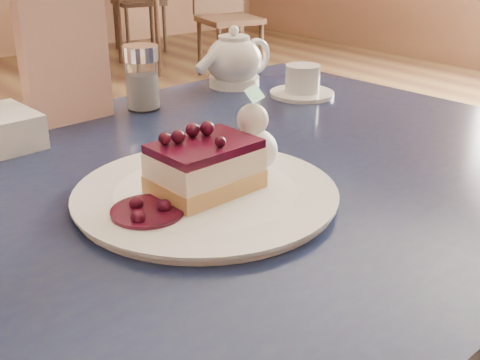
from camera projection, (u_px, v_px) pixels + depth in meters
main_table at (182, 242)px, 0.84m from camera, size 1.36×0.96×0.81m
dessert_plate at (206, 195)px, 0.76m from camera, size 0.33×0.33×0.01m
cheesecake_slice at (205, 167)px, 0.75m from camera, size 0.14×0.10×0.07m
whipped_cream at (252, 149)px, 0.82m from camera, size 0.07×0.07×0.06m
berry_sauce at (148, 212)px, 0.70m from camera, size 0.09×0.09×0.01m
tea_set at (247, 66)px, 1.26m from camera, size 0.24×0.27×0.11m
menu_card at (64, 54)px, 1.02m from camera, size 0.15×0.04×0.24m
sugar_shaker at (142, 77)px, 1.11m from camera, size 0.07×0.07×0.12m
bg_table_far_right at (181, 55)px, 5.24m from camera, size 1.13×1.80×1.20m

